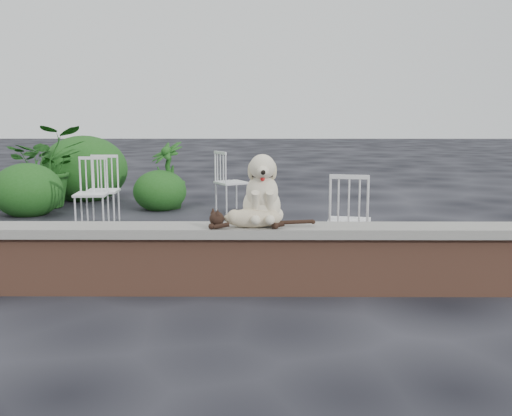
{
  "coord_description": "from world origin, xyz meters",
  "views": [
    {
      "loc": [
        0.66,
        -4.96,
        1.53
      ],
      "look_at": [
        0.62,
        0.2,
        0.7
      ],
      "focal_mm": 41.79,
      "sensor_mm": 36.0,
      "label": 1
    }
  ],
  "objects_px": {
    "chair_e": "(232,181)",
    "dog": "(262,188)",
    "chair_c": "(349,220)",
    "potted_plant_b": "(167,175)",
    "potted_plant_a": "(47,166)",
    "cat": "(252,217)",
    "chair_a": "(103,190)",
    "chair_b": "(91,193)"
  },
  "relations": [
    {
      "from": "cat",
      "to": "potted_plant_a",
      "type": "distance_m",
      "value": 5.79
    },
    {
      "from": "dog",
      "to": "potted_plant_b",
      "type": "bearing_deg",
      "value": 106.68
    },
    {
      "from": "potted_plant_a",
      "to": "potted_plant_b",
      "type": "xyz_separation_m",
      "value": [
        1.96,
        -0.09,
        -0.13
      ]
    },
    {
      "from": "chair_c",
      "to": "potted_plant_b",
      "type": "xyz_separation_m",
      "value": [
        -2.38,
        3.63,
        0.06
      ]
    },
    {
      "from": "cat",
      "to": "chair_c",
      "type": "distance_m",
      "value": 1.39
    },
    {
      "from": "chair_c",
      "to": "potted_plant_b",
      "type": "distance_m",
      "value": 4.34
    },
    {
      "from": "cat",
      "to": "potted_plant_b",
      "type": "distance_m",
      "value": 4.83
    },
    {
      "from": "cat",
      "to": "dog",
      "type": "bearing_deg",
      "value": 60.02
    },
    {
      "from": "chair_a",
      "to": "potted_plant_a",
      "type": "relative_size",
      "value": 0.71
    },
    {
      "from": "chair_a",
      "to": "potted_plant_a",
      "type": "distance_m",
      "value": 1.9
    },
    {
      "from": "chair_e",
      "to": "chair_c",
      "type": "distance_m",
      "value": 3.59
    },
    {
      "from": "chair_b",
      "to": "potted_plant_a",
      "type": "relative_size",
      "value": 0.71
    },
    {
      "from": "chair_e",
      "to": "potted_plant_a",
      "type": "xyz_separation_m",
      "value": [
        -3.0,
        0.39,
        0.2
      ]
    },
    {
      "from": "dog",
      "to": "chair_a",
      "type": "distance_m",
      "value": 3.86
    },
    {
      "from": "chair_e",
      "to": "chair_a",
      "type": "relative_size",
      "value": 1.0
    },
    {
      "from": "potted_plant_b",
      "to": "chair_c",
      "type": "bearing_deg",
      "value": -56.73
    },
    {
      "from": "cat",
      "to": "chair_c",
      "type": "bearing_deg",
      "value": 43.8
    },
    {
      "from": "dog",
      "to": "chair_e",
      "type": "distance_m",
      "value": 4.21
    },
    {
      "from": "cat",
      "to": "potted_plant_a",
      "type": "height_order",
      "value": "potted_plant_a"
    },
    {
      "from": "cat",
      "to": "chair_c",
      "type": "height_order",
      "value": "chair_c"
    },
    {
      "from": "dog",
      "to": "chair_e",
      "type": "relative_size",
      "value": 0.66
    },
    {
      "from": "chair_c",
      "to": "chair_a",
      "type": "bearing_deg",
      "value": -25.73
    },
    {
      "from": "chair_c",
      "to": "chair_e",
      "type": "bearing_deg",
      "value": -56.96
    },
    {
      "from": "chair_e",
      "to": "chair_c",
      "type": "relative_size",
      "value": 1.0
    },
    {
      "from": "chair_e",
      "to": "dog",
      "type": "bearing_deg",
      "value": 156.34
    },
    {
      "from": "potted_plant_a",
      "to": "potted_plant_b",
      "type": "relative_size",
      "value": 1.25
    },
    {
      "from": "cat",
      "to": "chair_e",
      "type": "relative_size",
      "value": 1.12
    },
    {
      "from": "potted_plant_a",
      "to": "dog",
      "type": "bearing_deg",
      "value": -52.79
    },
    {
      "from": "chair_b",
      "to": "potted_plant_b",
      "type": "xyz_separation_m",
      "value": [
        0.76,
        1.64,
        0.06
      ]
    },
    {
      "from": "chair_b",
      "to": "chair_c",
      "type": "bearing_deg",
      "value": -36.2
    },
    {
      "from": "potted_plant_b",
      "to": "dog",
      "type": "bearing_deg",
      "value": -71.41
    },
    {
      "from": "dog",
      "to": "chair_b",
      "type": "height_order",
      "value": "dog"
    },
    {
      "from": "potted_plant_a",
      "to": "potted_plant_b",
      "type": "distance_m",
      "value": 1.96
    },
    {
      "from": "chair_e",
      "to": "chair_a",
      "type": "bearing_deg",
      "value": 90.36
    },
    {
      "from": "chair_e",
      "to": "potted_plant_b",
      "type": "xyz_separation_m",
      "value": [
        -1.05,
        0.3,
        0.06
      ]
    },
    {
      "from": "dog",
      "to": "potted_plant_a",
      "type": "relative_size",
      "value": 0.47
    },
    {
      "from": "chair_e",
      "to": "potted_plant_b",
      "type": "height_order",
      "value": "potted_plant_b"
    },
    {
      "from": "cat",
      "to": "chair_c",
      "type": "xyz_separation_m",
      "value": [
        0.96,
        0.98,
        -0.2
      ]
    },
    {
      "from": "chair_c",
      "to": "potted_plant_a",
      "type": "xyz_separation_m",
      "value": [
        -4.34,
        3.72,
        0.2
      ]
    },
    {
      "from": "dog",
      "to": "chair_c",
      "type": "distance_m",
      "value": 1.28
    },
    {
      "from": "chair_e",
      "to": "chair_a",
      "type": "height_order",
      "value": "same"
    },
    {
      "from": "chair_a",
      "to": "potted_plant_a",
      "type": "bearing_deg",
      "value": 129.06
    }
  ]
}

